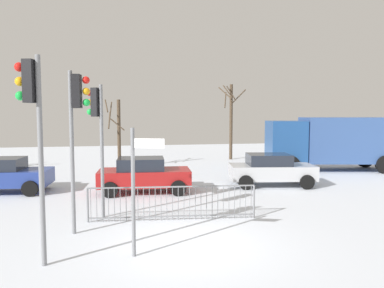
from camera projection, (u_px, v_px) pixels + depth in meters
ground_plane at (185, 243)px, 9.39m from camera, size 60.00×60.00×0.00m
traffic_light_foreground_right at (33, 113)px, 7.77m from camera, size 0.55×0.37×4.53m
traffic_light_mid_left at (77, 115)px, 9.91m from camera, size 0.57×0.34×4.45m
traffic_light_foreground_left at (97, 121)px, 11.59m from camera, size 0.51×0.43×4.21m
direction_sign_post at (136, 185)px, 8.40m from camera, size 0.75×0.31×2.99m
pedestrian_guard_railing at (173, 203)px, 11.41m from camera, size 5.20×0.58×1.07m
car_red_near at (144, 174)px, 15.44m from camera, size 3.92×2.16×1.47m
car_blue_mid at (2, 175)px, 15.38m from camera, size 3.93×2.19×1.47m
car_silver_trailing at (271, 169)px, 16.90m from camera, size 4.03×2.44×1.47m
delivery_truck at (330, 141)px, 21.52m from camera, size 7.37×3.87×3.10m
bare_tree_left at (118, 131)px, 22.31m from camera, size 1.19×1.47×4.20m
bare_tree_centre at (231, 118)px, 26.64m from camera, size 1.90×1.89×5.44m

